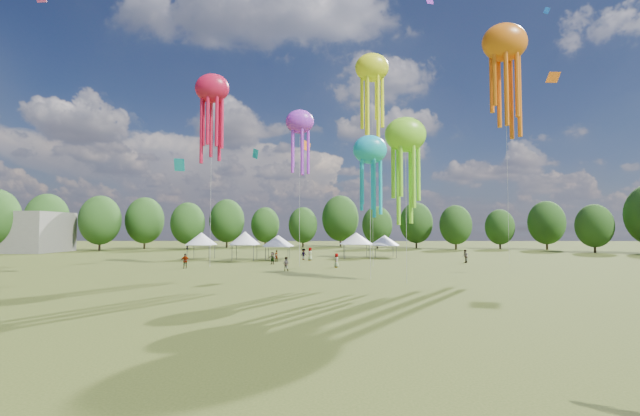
{
  "coord_description": "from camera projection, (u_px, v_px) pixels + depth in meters",
  "views": [
    {
      "loc": [
        0.69,
        -12.11,
        4.68
      ],
      "look_at": [
        0.42,
        15.0,
        6.0
      ],
      "focal_mm": 23.9,
      "sensor_mm": 36.0,
      "label": 1
    }
  ],
  "objects": [
    {
      "name": "ground",
      "position": [
        300.0,
        396.0,
        11.87
      ],
      "size": [
        300.0,
        300.0,
        0.0
      ],
      "primitive_type": "plane",
      "color": "#384416",
      "rests_on": "ground"
    },
    {
      "name": "spectator_near",
      "position": [
        286.0,
        264.0,
        47.2
      ],
      "size": [
        0.86,
        0.74,
        1.54
      ],
      "primitive_type": "imported",
      "rotation": [
        0.0,
        0.0,
        2.91
      ],
      "color": "gray",
      "rests_on": "ground"
    },
    {
      "name": "spectators_far",
      "position": [
        317.0,
        257.0,
        57.96
      ],
      "size": [
        36.63,
        15.0,
        1.9
      ],
      "color": "gray",
      "rests_on": "ground"
    },
    {
      "name": "festival_tents",
      "position": [
        297.0,
        239.0,
        66.07
      ],
      "size": [
        33.47,
        11.22,
        4.27
      ],
      "color": "#47474C",
      "rests_on": "ground"
    },
    {
      "name": "show_kites",
      "position": [
        407.0,
        92.0,
        52.95
      ],
      "size": [
        43.71,
        23.64,
        32.58
      ],
      "color": "#AE32DF",
      "rests_on": "ground"
    },
    {
      "name": "small_kites",
      "position": [
        341.0,
        36.0,
        55.31
      ],
      "size": [
        71.38,
        61.62,
        44.01
      ],
      "color": "#AE32DF",
      "rests_on": "ground"
    },
    {
      "name": "treeline",
      "position": [
        298.0,
        218.0,
        74.67
      ],
      "size": [
        201.57,
        95.24,
        13.43
      ],
      "color": "#38281C",
      "rests_on": "ground"
    }
  ]
}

